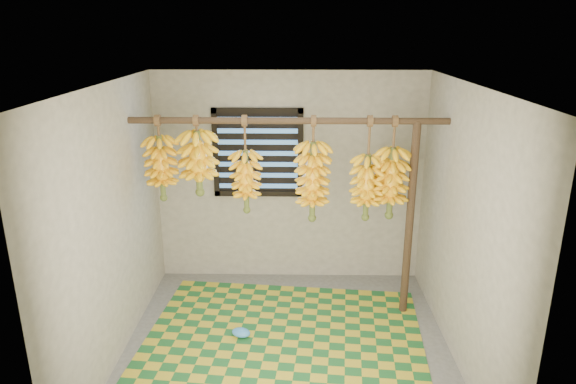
{
  "coord_description": "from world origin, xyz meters",
  "views": [
    {
      "loc": [
        0.08,
        -4.05,
        2.84
      ],
      "look_at": [
        0.0,
        0.55,
        1.35
      ],
      "focal_mm": 32.0,
      "sensor_mm": 36.0,
      "label": 1
    }
  ],
  "objects_px": {
    "plastic_bag": "(241,333)",
    "banana_bunch_e": "(367,187)",
    "support_post": "(410,222)",
    "banana_bunch_d": "(313,182)",
    "banana_bunch_f": "(391,183)",
    "banana_bunch_a": "(161,168)",
    "banana_bunch_b": "(198,163)",
    "woven_mat": "(283,340)",
    "banana_bunch_c": "(246,181)"
  },
  "relations": [
    {
      "from": "banana_bunch_a",
      "to": "banana_bunch_e",
      "type": "xyz_separation_m",
      "value": [
        1.98,
        0.0,
        -0.18
      ]
    },
    {
      "from": "banana_bunch_a",
      "to": "banana_bunch_f",
      "type": "relative_size",
      "value": 0.83
    },
    {
      "from": "banana_bunch_a",
      "to": "banana_bunch_d",
      "type": "bearing_deg",
      "value": -0.0
    },
    {
      "from": "support_post",
      "to": "banana_bunch_d",
      "type": "xyz_separation_m",
      "value": [
        -0.96,
        -0.0,
        0.41
      ]
    },
    {
      "from": "banana_bunch_c",
      "to": "banana_bunch_d",
      "type": "height_order",
      "value": "same"
    },
    {
      "from": "woven_mat",
      "to": "plastic_bag",
      "type": "xyz_separation_m",
      "value": [
        -0.41,
        0.05,
        0.04
      ]
    },
    {
      "from": "banana_bunch_b",
      "to": "banana_bunch_d",
      "type": "bearing_deg",
      "value": 0.0
    },
    {
      "from": "banana_bunch_f",
      "to": "banana_bunch_a",
      "type": "bearing_deg",
      "value": 180.0
    },
    {
      "from": "banana_bunch_d",
      "to": "plastic_bag",
      "type": "bearing_deg",
      "value": -143.29
    },
    {
      "from": "support_post",
      "to": "banana_bunch_b",
      "type": "relative_size",
      "value": 2.59
    },
    {
      "from": "support_post",
      "to": "banana_bunch_e",
      "type": "relative_size",
      "value": 1.95
    },
    {
      "from": "banana_bunch_a",
      "to": "banana_bunch_f",
      "type": "xyz_separation_m",
      "value": [
        2.22,
        0.0,
        -0.14
      ]
    },
    {
      "from": "support_post",
      "to": "banana_bunch_f",
      "type": "xyz_separation_m",
      "value": [
        -0.21,
        0.0,
        0.4
      ]
    },
    {
      "from": "banana_bunch_e",
      "to": "support_post",
      "type": "bearing_deg",
      "value": -0.0
    },
    {
      "from": "banana_bunch_c",
      "to": "banana_bunch_f",
      "type": "relative_size",
      "value": 0.95
    },
    {
      "from": "woven_mat",
      "to": "plastic_bag",
      "type": "distance_m",
      "value": 0.41
    },
    {
      "from": "support_post",
      "to": "woven_mat",
      "type": "xyz_separation_m",
      "value": [
        -1.24,
        -0.56,
        -0.99
      ]
    },
    {
      "from": "banana_bunch_b",
      "to": "banana_bunch_f",
      "type": "bearing_deg",
      "value": 0.0
    },
    {
      "from": "banana_bunch_a",
      "to": "banana_bunch_c",
      "type": "distance_m",
      "value": 0.83
    },
    {
      "from": "banana_bunch_b",
      "to": "banana_bunch_c",
      "type": "relative_size",
      "value": 0.81
    },
    {
      "from": "plastic_bag",
      "to": "banana_bunch_d",
      "type": "xyz_separation_m",
      "value": [
        0.68,
        0.51,
        1.36
      ]
    },
    {
      "from": "plastic_bag",
      "to": "banana_bunch_e",
      "type": "height_order",
      "value": "banana_bunch_e"
    },
    {
      "from": "banana_bunch_c",
      "to": "banana_bunch_b",
      "type": "bearing_deg",
      "value": 180.0
    },
    {
      "from": "plastic_bag",
      "to": "banana_bunch_c",
      "type": "xyz_separation_m",
      "value": [
        0.03,
        0.51,
        1.36
      ]
    },
    {
      "from": "plastic_bag",
      "to": "woven_mat",
      "type": "bearing_deg",
      "value": -6.98
    },
    {
      "from": "support_post",
      "to": "banana_bunch_c",
      "type": "xyz_separation_m",
      "value": [
        -1.61,
        -0.0,
        0.41
      ]
    },
    {
      "from": "banana_bunch_b",
      "to": "banana_bunch_f",
      "type": "height_order",
      "value": "same"
    },
    {
      "from": "support_post",
      "to": "banana_bunch_b",
      "type": "xyz_separation_m",
      "value": [
        -2.06,
        -0.0,
        0.59
      ]
    },
    {
      "from": "banana_bunch_f",
      "to": "support_post",
      "type": "bearing_deg",
      "value": 0.0
    },
    {
      "from": "banana_bunch_d",
      "to": "banana_bunch_f",
      "type": "distance_m",
      "value": 0.76
    },
    {
      "from": "banana_bunch_b",
      "to": "banana_bunch_c",
      "type": "xyz_separation_m",
      "value": [
        0.45,
        0.0,
        -0.18
      ]
    },
    {
      "from": "banana_bunch_a",
      "to": "banana_bunch_b",
      "type": "bearing_deg",
      "value": -0.0
    },
    {
      "from": "banana_bunch_b",
      "to": "banana_bunch_d",
      "type": "xyz_separation_m",
      "value": [
        1.1,
        0.0,
        -0.18
      ]
    },
    {
      "from": "banana_bunch_d",
      "to": "banana_bunch_f",
      "type": "bearing_deg",
      "value": 0.0
    },
    {
      "from": "support_post",
      "to": "plastic_bag",
      "type": "distance_m",
      "value": 1.97
    },
    {
      "from": "banana_bunch_a",
      "to": "banana_bunch_b",
      "type": "distance_m",
      "value": 0.37
    },
    {
      "from": "banana_bunch_a",
      "to": "woven_mat",
      "type": "bearing_deg",
      "value": -25.1
    },
    {
      "from": "support_post",
      "to": "banana_bunch_c",
      "type": "distance_m",
      "value": 1.66
    },
    {
      "from": "banana_bunch_c",
      "to": "banana_bunch_e",
      "type": "relative_size",
      "value": 0.93
    },
    {
      "from": "support_post",
      "to": "woven_mat",
      "type": "height_order",
      "value": "support_post"
    },
    {
      "from": "support_post",
      "to": "banana_bunch_d",
      "type": "height_order",
      "value": "banana_bunch_d"
    },
    {
      "from": "banana_bunch_e",
      "to": "banana_bunch_f",
      "type": "xyz_separation_m",
      "value": [
        0.23,
        -0.0,
        0.04
      ]
    },
    {
      "from": "woven_mat",
      "to": "banana_bunch_d",
      "type": "distance_m",
      "value": 1.53
    },
    {
      "from": "banana_bunch_b",
      "to": "banana_bunch_d",
      "type": "height_order",
      "value": "same"
    },
    {
      "from": "support_post",
      "to": "woven_mat",
      "type": "distance_m",
      "value": 1.68
    },
    {
      "from": "banana_bunch_b",
      "to": "banana_bunch_f",
      "type": "xyz_separation_m",
      "value": [
        1.85,
        0.0,
        -0.19
      ]
    },
    {
      "from": "banana_bunch_c",
      "to": "plastic_bag",
      "type": "bearing_deg",
      "value": -93.92
    },
    {
      "from": "support_post",
      "to": "banana_bunch_c",
      "type": "relative_size",
      "value": 2.09
    },
    {
      "from": "woven_mat",
      "to": "banana_bunch_a",
      "type": "xyz_separation_m",
      "value": [
        -1.19,
        0.56,
        1.53
      ]
    },
    {
      "from": "banana_bunch_c",
      "to": "banana_bunch_e",
      "type": "bearing_deg",
      "value": 0.0
    }
  ]
}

